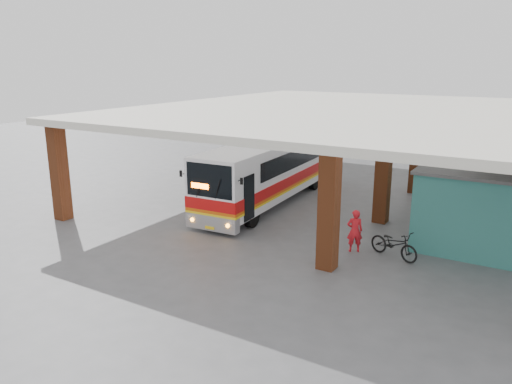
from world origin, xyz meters
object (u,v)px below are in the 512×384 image
object	(u,v)px
coach_bus	(271,170)
motorcycle	(394,244)
red_chair	(435,192)
pedestrian	(355,231)

from	to	relation	value
coach_bus	motorcycle	size ratio (longest dim) A/B	5.85
motorcycle	red_chair	xyz separation A→B (m)	(-0.43, 8.86, -0.13)
coach_bus	red_chair	bearing A→B (deg)	30.17
red_chair	motorcycle	bearing A→B (deg)	-111.36
motorcycle	pedestrian	bearing A→B (deg)	116.73
coach_bus	red_chair	world-z (taller)	coach_bus
motorcycle	red_chair	world-z (taller)	motorcycle
coach_bus	pedestrian	world-z (taller)	coach_bus
pedestrian	coach_bus	bearing A→B (deg)	-65.88
coach_bus	pedestrian	bearing A→B (deg)	-39.10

